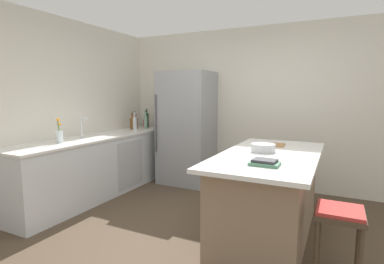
{
  "coord_description": "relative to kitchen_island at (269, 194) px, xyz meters",
  "views": [
    {
      "loc": [
        1.15,
        -2.64,
        1.53
      ],
      "look_at": [
        -0.69,
        1.05,
        1.0
      ],
      "focal_mm": 27.9,
      "sensor_mm": 36.0,
      "label": 1
    }
  ],
  "objects": [
    {
      "name": "ground_plane",
      "position": [
        -0.51,
        -0.5,
        -0.46
      ],
      "size": [
        7.2,
        7.2,
        0.0
      ],
      "primitive_type": "plane",
      "color": "#4C3D2D"
    },
    {
      "name": "wall_rear",
      "position": [
        -0.51,
        1.75,
        0.84
      ],
      "size": [
        6.0,
        0.1,
        2.6
      ],
      "primitive_type": "cube",
      "color": "silver",
      "rests_on": "ground_plane"
    },
    {
      "name": "wall_left",
      "position": [
        -2.96,
        -0.5,
        0.84
      ],
      "size": [
        0.1,
        6.0,
        2.6
      ],
      "primitive_type": "cube",
      "color": "silver",
      "rests_on": "ground_plane"
    },
    {
      "name": "counter_run_left",
      "position": [
        -2.59,
        0.18,
        -0.01
      ],
      "size": [
        0.67,
        2.87,
        0.9
      ],
      "color": "silver",
      "rests_on": "ground_plane"
    },
    {
      "name": "kitchen_island",
      "position": [
        0.0,
        0.0,
        0.0
      ],
      "size": [
        0.97,
        1.95,
        0.9
      ],
      "color": "#8E755B",
      "rests_on": "ground_plane"
    },
    {
      "name": "refrigerator",
      "position": [
        -1.7,
        1.35,
        0.49
      ],
      "size": [
        0.85,
        0.73,
        1.89
      ],
      "color": "#93969B",
      "rests_on": "ground_plane"
    },
    {
      "name": "bar_stool",
      "position": [
        0.68,
        -0.62,
        0.06
      ],
      "size": [
        0.36,
        0.36,
        0.64
      ],
      "color": "#473828",
      "rests_on": "ground_plane"
    },
    {
      "name": "sink_faucet",
      "position": [
        -2.64,
        -0.06,
        0.6
      ],
      "size": [
        0.15,
        0.05,
        0.3
      ],
      "color": "silver",
      "rests_on": "counter_run_left"
    },
    {
      "name": "flower_vase",
      "position": [
        -2.58,
        -0.5,
        0.54
      ],
      "size": [
        0.09,
        0.09,
        0.32
      ],
      "color": "silver",
      "rests_on": "counter_run_left"
    },
    {
      "name": "wine_bottle",
      "position": [
        -2.63,
        1.51,
        0.58
      ],
      "size": [
        0.07,
        0.07,
        0.35
      ],
      "color": "#19381E",
      "rests_on": "counter_run_left"
    },
    {
      "name": "hot_sauce_bottle",
      "position": [
        -2.6,
        1.4,
        0.53
      ],
      "size": [
        0.05,
        0.05,
        0.22
      ],
      "color": "red",
      "rests_on": "counter_run_left"
    },
    {
      "name": "gin_bottle",
      "position": [
        -2.51,
        1.31,
        0.57
      ],
      "size": [
        0.06,
        0.06,
        0.32
      ],
      "color": "#8CB79E",
      "rests_on": "counter_run_left"
    },
    {
      "name": "vinegar_bottle",
      "position": [
        -2.65,
        1.21,
        0.54
      ],
      "size": [
        0.06,
        0.06,
        0.26
      ],
      "color": "#994C23",
      "rests_on": "counter_run_left"
    },
    {
      "name": "whiskey_bottle",
      "position": [
        -2.67,
        1.12,
        0.56
      ],
      "size": [
        0.08,
        0.08,
        0.29
      ],
      "color": "brown",
      "rests_on": "counter_run_left"
    },
    {
      "name": "soda_bottle",
      "position": [
        -2.54,
        1.02,
        0.57
      ],
      "size": [
        0.07,
        0.07,
        0.33
      ],
      "color": "silver",
      "rests_on": "counter_run_left"
    },
    {
      "name": "cookbook_stack",
      "position": [
        0.07,
        -0.55,
        0.47
      ],
      "size": [
        0.26,
        0.19,
        0.05
      ],
      "color": "#4C7F60",
      "rests_on": "kitchen_island"
    },
    {
      "name": "mixing_bowl",
      "position": [
        -0.09,
        0.06,
        0.49
      ],
      "size": [
        0.26,
        0.26,
        0.09
      ],
      "color": "#B2B5BA",
      "rests_on": "kitchen_island"
    },
    {
      "name": "cutting_board",
      "position": [
        -0.1,
        0.51,
        0.45
      ],
      "size": [
        0.33,
        0.25,
        0.02
      ],
      "color": "#9E7042",
      "rests_on": "kitchen_island"
    }
  ]
}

